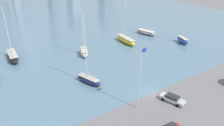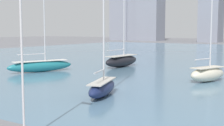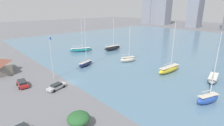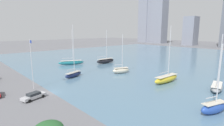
% 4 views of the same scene
% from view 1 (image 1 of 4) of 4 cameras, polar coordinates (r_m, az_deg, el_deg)
% --- Properties ---
extents(ground_plane, '(500.00, 500.00, 0.00)m').
position_cam_1_polar(ground_plane, '(48.25, 10.21, -7.84)').
color(ground_plane, slate).
extents(harbor_water, '(180.00, 140.00, 0.00)m').
position_cam_1_polar(harbor_water, '(105.65, -17.08, 10.17)').
color(harbor_water, slate).
rests_on(harbor_water, ground_plane).
extents(flag_pole, '(1.24, 0.14, 12.53)m').
position_cam_1_polar(flag_pole, '(40.03, 7.26, -3.80)').
color(flag_pole, silver).
rests_on(flag_pole, ground_plane).
extents(sailboat_gray, '(4.33, 8.66, 13.86)m').
position_cam_1_polar(sailboat_gray, '(84.78, 8.90, 7.95)').
color(sailboat_gray, gray).
rests_on(sailboat_gray, harbor_water).
extents(sailboat_yellow, '(2.79, 10.62, 16.01)m').
position_cam_1_polar(sailboat_yellow, '(75.06, 3.60, 6.04)').
color(sailboat_yellow, yellow).
rests_on(sailboat_yellow, harbor_water).
extents(sailboat_black, '(3.08, 9.61, 15.08)m').
position_cam_1_polar(sailboat_black, '(68.22, -24.50, 1.62)').
color(sailboat_black, black).
rests_on(sailboat_black, harbor_water).
extents(sailboat_navy, '(3.88, 7.29, 16.49)m').
position_cam_1_polar(sailboat_navy, '(50.88, -6.10, -4.30)').
color(sailboat_navy, '#19234C').
rests_on(sailboat_navy, harbor_water).
extents(sailboat_blue, '(3.65, 6.39, 12.47)m').
position_cam_1_polar(sailboat_blue, '(78.38, 17.95, 5.70)').
color(sailboat_blue, '#284CA8').
rests_on(sailboat_blue, harbor_water).
extents(sailboat_cream, '(4.29, 6.59, 13.56)m').
position_cam_1_polar(sailboat_cream, '(65.56, -7.29, 2.85)').
color(sailboat_cream, beige).
rests_on(sailboat_cream, harbor_water).
extents(parked_sedan_silver, '(3.19, 5.47, 1.48)m').
position_cam_1_polar(parked_sedan_silver, '(46.21, 15.49, -8.96)').
color(parked_sedan_silver, '#B7B7BC').
rests_on(parked_sedan_silver, ground_plane).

